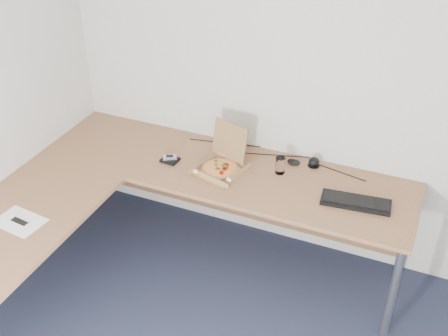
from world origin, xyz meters
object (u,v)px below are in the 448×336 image
at_px(pizza_box, 221,166).
at_px(wallet, 170,160).
at_px(desk, 149,196).
at_px(drinking_glass, 280,165).
at_px(keyboard, 356,202).

bearing_deg(pizza_box, wallet, -157.96).
bearing_deg(pizza_box, desk, -111.62).
bearing_deg(desk, wallet, 97.28).
distance_m(drinking_glass, wallet, 0.74).
distance_m(pizza_box, drinking_glass, 0.38).
bearing_deg(pizza_box, keyboard, 15.14).
bearing_deg(keyboard, wallet, 174.48).
bearing_deg(keyboard, desk, -168.64).
xyz_separation_m(desk, drinking_glass, (0.67, 0.53, 0.09)).
bearing_deg(wallet, desk, -79.11).
distance_m(desk, wallet, 0.37).
bearing_deg(desk, drinking_glass, 37.91).
xyz_separation_m(pizza_box, wallet, (-0.36, -0.04, -0.02)).
relative_size(keyboard, wallet, 3.70).
height_order(desk, drinking_glass, drinking_glass).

